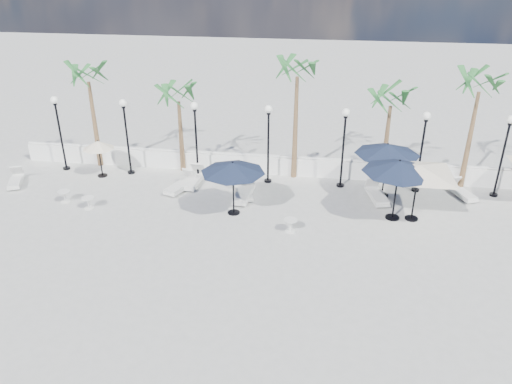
# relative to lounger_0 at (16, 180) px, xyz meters

# --- Properties ---
(ground) EXTENTS (100.00, 100.00, 0.00)m
(ground) POSITION_rel_lounger_0_xyz_m (12.01, -4.40, -0.22)
(ground) COLOR #979893
(ground) RESTS_ON ground
(balustrade) EXTENTS (26.00, 0.30, 1.01)m
(balustrade) POSITION_rel_lounger_0_xyz_m (12.01, 3.10, 0.25)
(balustrade) COLOR silver
(balustrade) RESTS_ON ground
(lamppost_0) EXTENTS (0.36, 0.36, 3.84)m
(lamppost_0) POSITION_rel_lounger_0_xyz_m (1.51, 2.10, 2.27)
(lamppost_0) COLOR black
(lamppost_0) RESTS_ON ground
(lamppost_1) EXTENTS (0.36, 0.36, 3.84)m
(lamppost_1) POSITION_rel_lounger_0_xyz_m (5.01, 2.10, 2.27)
(lamppost_1) COLOR black
(lamppost_1) RESTS_ON ground
(lamppost_2) EXTENTS (0.36, 0.36, 3.84)m
(lamppost_2) POSITION_rel_lounger_0_xyz_m (8.51, 2.10, 2.27)
(lamppost_2) COLOR black
(lamppost_2) RESTS_ON ground
(lamppost_3) EXTENTS (0.36, 0.36, 3.84)m
(lamppost_3) POSITION_rel_lounger_0_xyz_m (12.01, 2.10, 2.27)
(lamppost_3) COLOR black
(lamppost_3) RESTS_ON ground
(lamppost_4) EXTENTS (0.36, 0.36, 3.84)m
(lamppost_4) POSITION_rel_lounger_0_xyz_m (15.51, 2.10, 2.27)
(lamppost_4) COLOR black
(lamppost_4) RESTS_ON ground
(lamppost_5) EXTENTS (0.36, 0.36, 3.84)m
(lamppost_5) POSITION_rel_lounger_0_xyz_m (19.01, 2.10, 2.27)
(lamppost_5) COLOR black
(lamppost_5) RESTS_ON ground
(lamppost_6) EXTENTS (0.36, 0.36, 3.84)m
(lamppost_6) POSITION_rel_lounger_0_xyz_m (22.51, 2.10, 2.27)
(lamppost_6) COLOR black
(lamppost_6) RESTS_ON ground
(palm_0) EXTENTS (2.60, 2.60, 5.50)m
(palm_0) POSITION_rel_lounger_0_xyz_m (3.01, 2.90, 4.32)
(palm_0) COLOR brown
(palm_0) RESTS_ON ground
(palm_1) EXTENTS (2.60, 2.60, 4.70)m
(palm_1) POSITION_rel_lounger_0_xyz_m (7.51, 2.90, 3.54)
(palm_1) COLOR brown
(palm_1) RESTS_ON ground
(palm_2) EXTENTS (2.60, 2.60, 6.10)m
(palm_2) POSITION_rel_lounger_0_xyz_m (13.21, 2.90, 4.90)
(palm_2) COLOR brown
(palm_2) RESTS_ON ground
(palm_3) EXTENTS (2.60, 2.60, 4.90)m
(palm_3) POSITION_rel_lounger_0_xyz_m (17.51, 2.90, 3.73)
(palm_3) COLOR brown
(palm_3) RESTS_ON ground
(palm_4) EXTENTS (2.60, 2.60, 5.70)m
(palm_4) POSITION_rel_lounger_0_xyz_m (21.21, 2.90, 4.51)
(palm_4) COLOR brown
(palm_4) RESTS_ON ground
(lounger_0) EXTENTS (1.20, 1.81, 0.65)m
(lounger_0) POSITION_rel_lounger_0_xyz_m (0.00, 0.00, 0.00)
(lounger_0) COLOR silver
(lounger_0) RESTS_ON ground
(lounger_1) EXTENTS (1.25, 2.06, 0.74)m
(lounger_1) POSITION_rel_lounger_0_xyz_m (8.07, 0.60, 0.03)
(lounger_1) COLOR silver
(lounger_1) RESTS_ON ground
(lounger_2) EXTENTS (1.15, 1.85, 0.66)m
(lounger_2) POSITION_rel_lounger_0_xyz_m (11.10, 0.44, 0.00)
(lounger_2) COLOR silver
(lounger_2) RESTS_ON ground
(lounger_3) EXTENTS (0.78, 2.05, 0.75)m
(lounger_3) POSITION_rel_lounger_0_xyz_m (8.49, 1.28, 0.04)
(lounger_3) COLOR silver
(lounger_3) RESTS_ON ground
(lounger_4) EXTENTS (1.04, 2.06, 0.74)m
(lounger_4) POSITION_rel_lounger_0_xyz_m (17.14, 0.92, 0.03)
(lounger_4) COLOR silver
(lounger_4) RESTS_ON ground
(lounger_5) EXTENTS (0.79, 2.09, 0.77)m
(lounger_5) POSITION_rel_lounger_0_xyz_m (11.14, 0.18, 0.04)
(lounger_5) COLOR silver
(lounger_5) RESTS_ON ground
(lounger_6) EXTENTS (1.21, 1.85, 0.66)m
(lounger_6) POSITION_rel_lounger_0_xyz_m (21.01, 1.82, 0.00)
(lounger_6) COLOR silver
(lounger_6) RESTS_ON ground
(side_table_0) EXTENTS (0.55, 0.55, 0.53)m
(side_table_0) POSITION_rel_lounger_0_xyz_m (3.26, -1.39, 0.10)
(side_table_0) COLOR silver
(side_table_0) RESTS_ON ground
(side_table_1) EXTENTS (0.54, 0.54, 0.53)m
(side_table_1) POSITION_rel_lounger_0_xyz_m (4.60, -1.83, 0.10)
(side_table_1) COLOR silver
(side_table_1) RESTS_ON ground
(side_table_2) EXTENTS (0.55, 0.55, 0.54)m
(side_table_2) POSITION_rel_lounger_0_xyz_m (13.51, -2.51, 0.11)
(side_table_2) COLOR silver
(side_table_2) RESTS_ON ground
(parasol_navy_left) EXTENTS (2.73, 2.73, 2.41)m
(parasol_navy_left) POSITION_rel_lounger_0_xyz_m (10.97, -1.33, 1.90)
(parasol_navy_left) COLOR black
(parasol_navy_left) RESTS_ON ground
(parasol_navy_mid) EXTENTS (2.89, 2.89, 2.59)m
(parasol_navy_mid) POSITION_rel_lounger_0_xyz_m (17.41, 1.33, 2.06)
(parasol_navy_mid) COLOR black
(parasol_navy_mid) RESTS_ON ground
(parasol_navy_right) EXTENTS (2.98, 2.98, 2.67)m
(parasol_navy_right) POSITION_rel_lounger_0_xyz_m (17.68, -0.78, 2.13)
(parasol_navy_right) COLOR black
(parasol_navy_right) RESTS_ON ground
(parasol_cream_sq_a) EXTENTS (5.38, 5.38, 2.64)m
(parasol_cream_sq_a) POSITION_rel_lounger_0_xyz_m (18.47, -0.75, 2.23)
(parasol_cream_sq_a) COLOR black
(parasol_cream_sq_a) RESTS_ON ground
(parasol_cream_small) EXTENTS (1.56, 1.56, 1.91)m
(parasol_cream_small) POSITION_rel_lounger_0_xyz_m (3.71, 1.55, 1.42)
(parasol_cream_small) COLOR black
(parasol_cream_small) RESTS_ON ground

